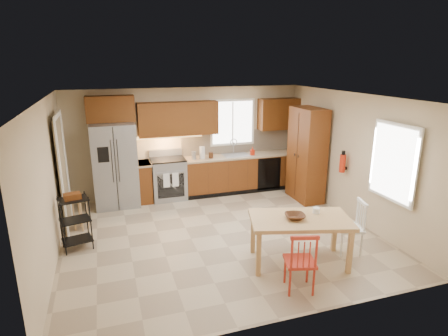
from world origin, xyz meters
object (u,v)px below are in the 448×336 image
object	(u,v)px
table_jar	(316,212)
dining_table	(299,241)
bar_stool	(80,213)
utility_cart	(75,223)
soap_bottle	(252,151)
pantry	(307,155)
table_bowl	(295,219)
refrigerator	(115,165)
range_stove	(169,179)
chair_white	(349,227)
chair_red	(300,260)
fire_extinguisher	(342,163)

from	to	relation	value
table_jar	dining_table	bearing A→B (deg)	-164.05
bar_stool	utility_cart	xyz separation A→B (m)	(-0.03, -0.79, 0.15)
soap_bottle	pantry	world-z (taller)	pantry
table_bowl	table_jar	distance (m)	0.44
refrigerator	range_stove	world-z (taller)	refrigerator
refrigerator	range_stove	distance (m)	1.24
refrigerator	dining_table	bearing A→B (deg)	-52.96
soap_bottle	utility_cart	world-z (taller)	soap_bottle
pantry	dining_table	world-z (taller)	pantry
chair_white	table_jar	bearing A→B (deg)	101.31
pantry	dining_table	size ratio (longest dim) A/B	1.38
dining_table	chair_red	world-z (taller)	chair_red
chair_white	soap_bottle	bearing A→B (deg)	21.62
refrigerator	chair_white	distance (m)	4.92
range_stove	bar_stool	world-z (taller)	range_stove
utility_cart	dining_table	bearing A→B (deg)	-38.03
dining_table	chair_white	bearing A→B (deg)	18.50
fire_extinguisher	bar_stool	size ratio (longest dim) A/B	0.57
pantry	chair_red	xyz separation A→B (m)	(-1.89, -3.16, -0.60)
refrigerator	pantry	world-z (taller)	pantry
range_stove	soap_bottle	bearing A→B (deg)	-2.40
range_stove	table_bowl	bearing A→B (deg)	-68.94
range_stove	table_jar	size ratio (longest dim) A/B	7.26
soap_bottle	dining_table	distance (m)	3.51
table_jar	bar_stool	size ratio (longest dim) A/B	0.20
fire_extinguisher	utility_cart	size ratio (longest dim) A/B	0.38
chair_red	table_bowl	size ratio (longest dim) A/B	2.90
soap_bottle	dining_table	size ratio (longest dim) A/B	0.13
dining_table	table_jar	size ratio (longest dim) A/B	12.01
fire_extinguisher	bar_stool	world-z (taller)	fire_extinguisher
refrigerator	fire_extinguisher	world-z (taller)	refrigerator
refrigerator	bar_stool	xyz separation A→B (m)	(-0.72, -1.08, -0.59)
chair_red	chair_white	xyz separation A→B (m)	(1.30, 0.70, 0.00)
chair_red	bar_stool	size ratio (longest dim) A/B	1.41
pantry	fire_extinguisher	size ratio (longest dim) A/B	5.83
range_stove	soap_bottle	xyz separation A→B (m)	(2.03, -0.08, 0.54)
soap_bottle	chair_red	size ratio (longest dim) A/B	0.21
refrigerator	soap_bottle	size ratio (longest dim) A/B	9.53
refrigerator	fire_extinguisher	distance (m)	4.76
table_jar	fire_extinguisher	bearing A→B (deg)	44.11
table_bowl	utility_cart	xyz separation A→B (m)	(-3.25, 1.57, -0.28)
refrigerator	table_bowl	distance (m)	4.25
soap_bottle	bar_stool	bearing A→B (deg)	-164.86
chair_red	chair_white	world-z (taller)	same
chair_red	table_bowl	xyz separation A→B (m)	(0.25, 0.65, 0.30)
pantry	utility_cart	distance (m)	5.00
pantry	chair_red	size ratio (longest dim) A/B	2.35
soap_bottle	dining_table	world-z (taller)	soap_bottle
fire_extinguisher	refrigerator	bearing A→B (deg)	155.48
chair_red	bar_stool	bearing A→B (deg)	150.06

